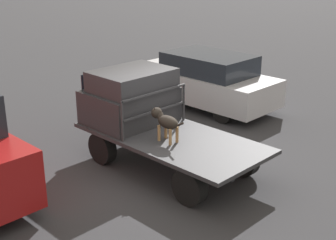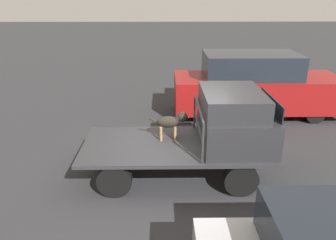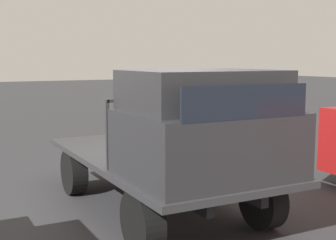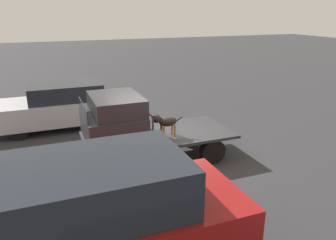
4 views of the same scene
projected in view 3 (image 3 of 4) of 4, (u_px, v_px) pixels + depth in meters
The scene contains 5 objects.
ground_plane at pixel (158, 209), 6.53m from camera, with size 80.00×80.00×0.00m, color #2D2D30.
flatbed_truck at pixel (158, 169), 6.46m from camera, with size 4.09×1.95×0.76m.
truck_cab at pixel (206, 126), 5.28m from camera, with size 1.46×1.83×1.19m.
truck_headboard at pixel (174, 119), 5.95m from camera, with size 0.04×1.83×0.85m.
dog at pixel (171, 123), 6.58m from camera, with size 0.89×0.26×0.68m.
Camera 3 is at (5.66, -2.81, 2.07)m, focal length 50.00 mm.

